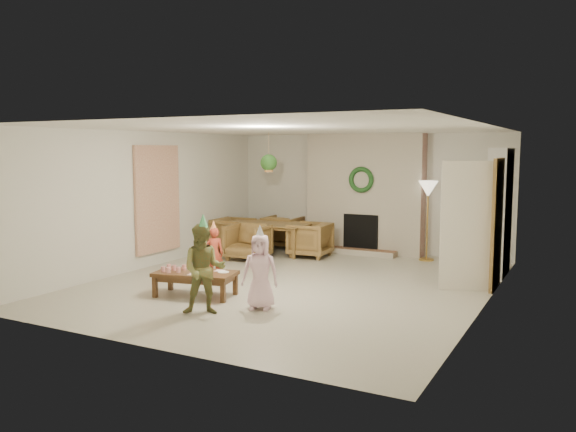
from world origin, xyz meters
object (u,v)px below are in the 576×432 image
Objects in this scene: dining_table at (266,238)px; child_plaid at (204,269)px; dining_chair_near at (248,242)px; dining_chair_right at (310,240)px; dining_chair_left at (233,234)px; child_pink at (260,272)px; child_red at (214,254)px; coffee_table_top at (195,274)px; dining_chair_far at (283,232)px.

dining_table is 1.52× the size of child_plaid.
dining_chair_near and dining_chair_right have the same top height.
dining_chair_left and dining_chair_right have the same top height.
dining_table is at bearing -90.00° from dining_chair_left.
child_red is at bearing 127.20° from child_pink.
coffee_table_top is 1.15× the size of child_pink.
dining_chair_right is (1.80, 0.08, 0.00)m from dining_chair_left.
dining_table is 2.34× the size of dining_chair_right.
dining_chair_left is (-0.83, 0.76, 0.00)m from dining_chair_near.
dining_chair_far is 0.65× the size of child_plaid.
coffee_table_top is 1.02m from child_plaid.
dining_chair_right is at bearing -90.00° from dining_chair_left.
dining_chair_near is 1.91m from child_red.
child_red is 0.74× the size of child_plaid.
dining_chair_near is 1.00× the size of dining_chair_right.
child_plaid is at bearing 80.29° from child_red.
dining_table is 2.34× the size of dining_chair_left.
dining_chair_right is 0.75× the size of child_pink.
child_plaid reaches higher than dining_chair_far.
dining_chair_far is (-0.03, 0.80, 0.03)m from dining_table.
child_pink reaches higher than dining_chair_far.
dining_chair_near is 1.13m from dining_chair_left.
dining_chair_right is at bearing 67.08° from child_plaid.
child_pink is at bearing 16.38° from child_plaid.
child_plaid is at bearing -150.13° from child_pink.
child_plaid is at bearing -72.79° from dining_table.
dining_chair_near is at bearing 95.04° from coffee_table_top.
child_pink reaches higher than child_red.
child_red reaches higher than dining_chair_far.
dining_chair_right is at bearing 38.66° from dining_chair_near.
dining_chair_far and dining_chair_left have the same top height.
child_pink reaches higher than dining_chair_left.
dining_table is 1.76× the size of child_pink.
child_plaid reaches higher than dining_chair_right.
dining_chair_near is 0.65× the size of child_plaid.
dining_chair_far is at bearing -121.87° from child_red.
dining_chair_near is 3.87m from child_plaid.
dining_chair_near is at bearing -51.34° from dining_chair_right.
dining_chair_near is 1.00× the size of dining_chair_left.
dining_chair_right is 2.73m from child_red.
dining_chair_far reaches higher than coffee_table_top.
dining_chair_far is 5.06m from child_pink.
dining_chair_left is 0.65× the size of child_plaid.
coffee_table_top is at bearing 68.87° from child_red.
dining_chair_near is 1.60m from dining_chair_far.
dining_chair_far is at bearing 98.14° from child_pink.
child_pink reaches higher than coffee_table_top.
child_pink is at bearing 102.84° from child_red.
dining_chair_near and dining_chair_far have the same top height.
dining_chair_far is 0.87× the size of child_red.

